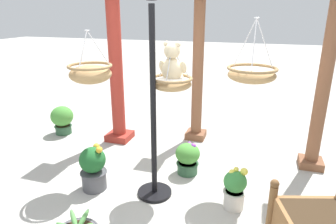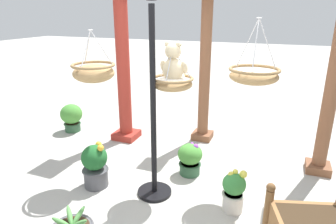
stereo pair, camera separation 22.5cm
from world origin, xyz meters
name	(u,v)px [view 1 (the left image)]	position (x,y,z in m)	size (l,w,h in m)	color
ground_plane	(166,197)	(0.00, 0.00, 0.00)	(40.00, 40.00, 0.00)	#ADAAA3
display_pole_central	(154,142)	(-0.16, 0.04, 0.73)	(0.44, 0.44, 2.38)	black
hanging_basket_with_teddy	(172,83)	(-0.01, 0.29, 1.43)	(0.51, 0.51, 0.52)	#A37F51
teddy_bear	(172,65)	(-0.01, 0.31, 1.64)	(0.34, 0.31, 0.50)	beige
hanging_basket_left_high	(90,73)	(-1.04, 0.15, 1.51)	(0.56, 0.56, 0.66)	#A37F51
hanging_basket_right_low	(252,74)	(0.90, 0.55, 1.54)	(0.59, 0.59, 0.75)	#A37F51
greenhouse_pillar_left	(198,72)	(-0.05, 1.98, 1.24)	(0.37, 0.37, 2.58)	brown
greenhouse_pillar_right	(325,78)	(1.86, 1.44, 1.37)	(0.36, 0.36, 2.84)	brown
greenhouse_pillar_far_back	(116,63)	(-1.38, 1.50, 1.42)	(0.44, 0.44, 2.94)	#9E2D23
potted_plant_fern_front	(93,168)	(-0.97, -0.08, 0.31)	(0.35, 0.35, 0.63)	#4C4C51
potted_plant_flowering_red	(62,119)	(-2.53, 1.42, 0.30)	(0.42, 0.42, 0.54)	#2D5638
potted_plant_tall_leafy	(235,189)	(0.84, 0.06, 0.26)	(0.27, 0.27, 0.53)	beige
potted_plant_conical_shrub	(188,158)	(0.11, 0.68, 0.24)	(0.35, 0.35, 0.48)	#2D5638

